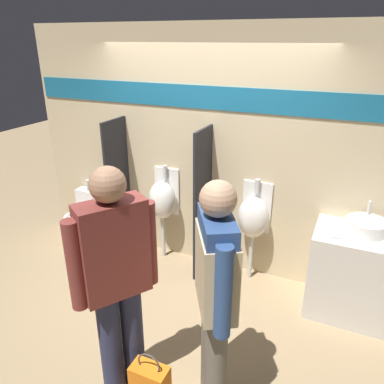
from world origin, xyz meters
name	(u,v)px	position (x,y,z in m)	size (l,w,h in m)	color
ground_plane	(186,284)	(0.00, 0.00, 0.00)	(16.00, 16.00, 0.00)	#997F5B
display_wall	(208,153)	(0.00, 0.60, 1.36)	(4.54, 0.07, 2.70)	beige
sink_counter	(362,276)	(1.74, 0.28, 0.44)	(0.96, 0.59, 0.87)	silver
sink_basin	(366,226)	(1.69, 0.34, 0.94)	(0.37, 0.37, 0.26)	white
cell_phone	(336,235)	(1.45, 0.16, 0.88)	(0.07, 0.14, 0.01)	#B7B7BC
divider_near_counter	(118,189)	(-1.06, 0.34, 0.85)	(0.03, 0.45, 1.69)	black
divider_mid	(203,204)	(0.05, 0.34, 0.85)	(0.03, 0.45, 1.69)	black
urinal_near_counter	(163,200)	(-0.51, 0.44, 0.76)	(0.34, 0.27, 1.16)	silver
urinal_far	(253,217)	(0.60, 0.44, 0.76)	(0.34, 0.27, 1.16)	silver
toilet	(83,223)	(-1.62, 0.27, 0.30)	(0.39, 0.55, 0.83)	white
person_in_vest	(216,285)	(0.79, -1.18, 1.03)	(0.43, 0.55, 1.77)	#666056
person_with_lanyard	(116,278)	(0.12, -1.36, 1.00)	(0.42, 0.55, 1.82)	#282D4C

